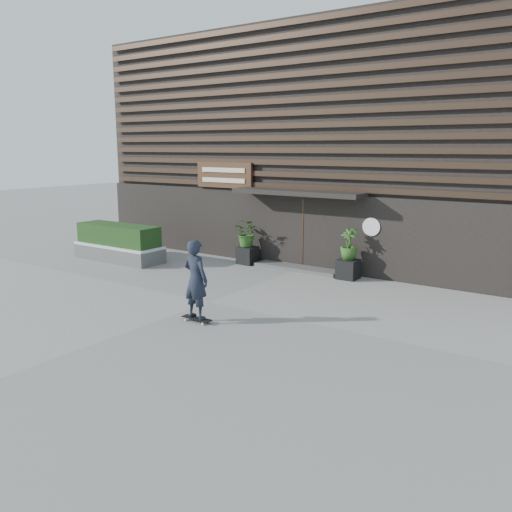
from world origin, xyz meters
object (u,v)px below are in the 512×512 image
Objects in this scene: planter_pot_right at (348,269)px; raised_bed at (119,253)px; planter_pot_left at (248,255)px; skateboarder at (196,280)px.

planter_pot_right is 0.17× the size of raised_bed.
planter_pot_right is at bearing 0.00° from planter_pot_left.
planter_pot_right is 5.95m from skateboarder.
raised_bed is at bearing -153.14° from planter_pot_left.
raised_bed is (-7.96, -2.10, -0.05)m from planter_pot_right.
raised_bed is at bearing -165.18° from planter_pot_right.
raised_bed is (-4.16, -2.10, -0.05)m from planter_pot_left.
planter_pot_left reaches higher than raised_bed.
planter_pot_left is at bearing 114.97° from skateboarder.
planter_pot_left is 0.17× the size of raised_bed.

